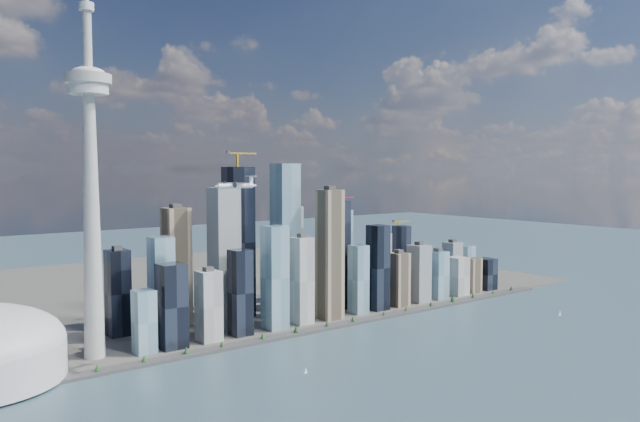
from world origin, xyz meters
TOP-DOWN VIEW (x-y plane):
  - ground at (0.00, 0.00)m, footprint 4000.00×4000.00m
  - seawall at (0.00, 250.00)m, footprint 1100.00×22.00m
  - land at (0.00, 700.00)m, footprint 1400.00×900.00m
  - shoreline_trees at (0.00, 250.00)m, footprint 960.53×7.20m
  - skyscraper_cluster at (59.62, 336.82)m, footprint 736.00×142.00m
  - needle_tower at (-300.00, 310.00)m, footprint 56.00×56.00m
  - airplane at (-172.36, 169.64)m, footprint 61.29×54.27m
  - sailboat_west at (-118.17, 102.41)m, footprint 5.89×1.59m
  - sailboat_east at (392.68, 82.51)m, footprint 7.78×3.14m

SIDE VIEW (x-z plane):
  - ground at x=0.00m, z-range 0.00..0.00m
  - land at x=0.00m, z-range 0.00..3.00m
  - seawall at x=0.00m, z-range 0.00..4.00m
  - sailboat_west at x=-118.17m, z-range -1.47..6.75m
  - sailboat_east at x=392.68m, z-range -1.92..8.81m
  - shoreline_trees at x=0.00m, z-range 4.38..13.18m
  - skyscraper_cluster at x=59.62m, z-range -50.95..218.99m
  - airplane at x=-172.36m, z-range 216.51..231.44m
  - needle_tower at x=-300.00m, z-range -39.41..511.09m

